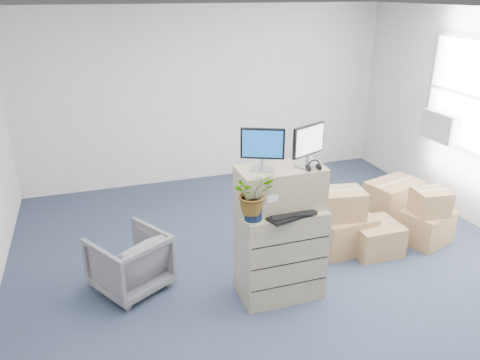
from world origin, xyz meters
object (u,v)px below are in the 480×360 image
Objects in this scene: monitor_left at (262,147)px; monitor_right at (309,143)px; water_bottle at (287,196)px; keyboard at (291,215)px; filing_cabinet_lower at (280,252)px; potted_plant at (253,198)px; office_chair at (129,259)px.

monitor_right is at bearing 18.39° from monitor_left.
monitor_right is 1.85× the size of water_bottle.
keyboard is 0.24m from water_bottle.
water_bottle is at bearing 22.28° from monitor_left.
monitor_right is at bearing 1.28° from filing_cabinet_lower.
monitor_left reaches higher than potted_plant.
keyboard is at bearing -81.72° from filing_cabinet_lower.
monitor_left is 0.99× the size of monitor_right.
keyboard reaches higher than office_chair.
monitor_right is 0.58m from water_bottle.
monitor_right is 0.59× the size of office_chair.
potted_plant is (-0.61, -0.15, -0.42)m from monitor_right.
monitor_left reaches higher than water_bottle.
filing_cabinet_lower is 0.53m from keyboard.
monitor_right reaches higher than monitor_left.
office_chair is at bearing -178.70° from monitor_left.
filing_cabinet_lower is at bearing 83.50° from keyboard.
monitor_left is 0.58× the size of office_chair.
filing_cabinet_lower is 2.40× the size of monitor_left.
monitor_left is 1.89m from office_chair.
keyboard is at bearing -3.67° from potted_plant.
potted_plant is at bearing -157.84° from filing_cabinet_lower.
office_chair is (-1.50, 0.75, -0.64)m from keyboard.
potted_plant reaches higher than water_bottle.
keyboard is at bearing -166.71° from monitor_right.
potted_plant is at bearing 170.13° from monitor_right.
monitor_right is 0.96× the size of potted_plant.
potted_plant reaches higher than filing_cabinet_lower.
potted_plant is (-0.38, 0.02, 0.22)m from keyboard.
water_bottle is at bearing 63.17° from keyboard.
monitor_left is 0.60m from water_bottle.
keyboard is (0.22, -0.22, -0.64)m from monitor_left.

